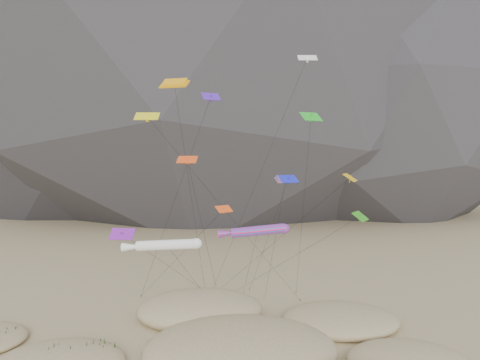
% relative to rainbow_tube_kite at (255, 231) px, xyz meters
% --- Properties ---
extents(dunes, '(51.62, 38.37, 3.97)m').
position_rel_rainbow_tube_kite_xyz_m(dunes, '(-4.64, -4.98, -10.32)').
color(dunes, '#CCB789').
rests_on(dunes, ground).
extents(kite_stakes, '(20.40, 5.55, 0.30)m').
position_rel_rainbow_tube_kite_xyz_m(kite_stakes, '(-2.37, 14.74, -10.91)').
color(kite_stakes, '#3F2D1E').
rests_on(kite_stakes, ground).
extents(rainbow_tube_kite, '(6.91, 15.21, 11.83)m').
position_rel_rainbow_tube_kite_xyz_m(rainbow_tube_kite, '(0.00, 0.00, 0.00)').
color(rainbow_tube_kite, '#FF1A4F').
rests_on(rainbow_tube_kite, ground).
extents(white_tube_kite, '(7.92, 19.96, 11.23)m').
position_rel_rainbow_tube_kite_xyz_m(white_tube_kite, '(-8.54, -3.41, -0.55)').
color(white_tube_kite, white).
rests_on(white_tube_kite, ground).
extents(orange_parafoil, '(4.69, 17.58, 25.80)m').
position_rel_rainbow_tube_kite_xyz_m(orange_parafoil, '(-7.65, 1.82, 13.93)').
color(orange_parafoil, orange).
rests_on(orange_parafoil, ground).
extents(multi_parafoil, '(2.47, 8.23, 16.13)m').
position_rel_rainbow_tube_kite_xyz_m(multi_parafoil, '(4.09, 6.23, 4.48)').
color(multi_parafoil, red).
rests_on(multi_parafoil, ground).
extents(delta_kites, '(25.73, 22.06, 28.76)m').
position_rel_rainbow_tube_kite_xyz_m(delta_kites, '(0.06, 2.37, 6.47)').
color(delta_kites, white).
rests_on(delta_kites, ground).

